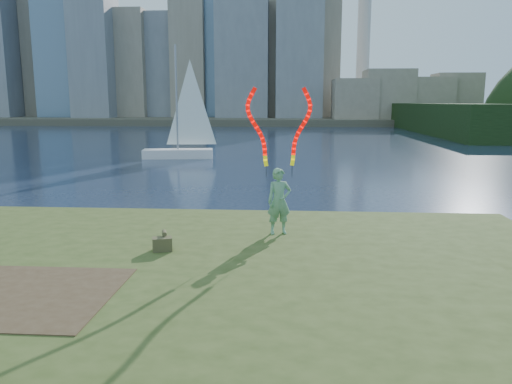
{
  "coord_description": "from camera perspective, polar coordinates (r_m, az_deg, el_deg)",
  "views": [
    {
      "loc": [
        2.54,
        -11.36,
        4.22
      ],
      "look_at": [
        1.68,
        1.0,
        1.98
      ],
      "focal_mm": 35.0,
      "sensor_mm": 36.0,
      "label": 1
    }
  ],
  "objects": [
    {
      "name": "ground",
      "position": [
        12.38,
        -8.23,
        -9.77
      ],
      "size": [
        320.0,
        320.0,
        0.0
      ],
      "primitive_type": "plane",
      "color": "#18243C",
      "rests_on": "ground"
    },
    {
      "name": "sailboat",
      "position": [
        38.37,
        -8.52,
        6.0
      ],
      "size": [
        5.62,
        2.42,
        8.42
      ],
      "rotation": [
        0.0,
        0.0,
        0.15
      ],
      "color": "white",
      "rests_on": "ground"
    },
    {
      "name": "dirt_patch",
      "position": [
        10.03,
        -24.97,
        -10.59
      ],
      "size": [
        3.2,
        3.0,
        0.02
      ],
      "primitive_type": "cube",
      "color": "#47331E",
      "rests_on": "grassy_knoll"
    },
    {
      "name": "far_shore",
      "position": [
        106.45,
        2.64,
        8.29
      ],
      "size": [
        320.0,
        40.0,
        1.2
      ],
      "primitive_type": "cube",
      "color": "#504A3A",
      "rests_on": "ground"
    },
    {
      "name": "woman_with_ribbons",
      "position": [
        12.94,
        2.67,
        1.26
      ],
      "size": [
        2.02,
        0.7,
        4.1
      ],
      "rotation": [
        0.0,
        0.0,
        0.28
      ],
      "color": "#146C27",
      "rests_on": "grassy_knoll"
    },
    {
      "name": "grassy_knoll",
      "position": [
        10.18,
        -11.04,
        -12.33
      ],
      "size": [
        20.0,
        18.0,
        0.8
      ],
      "color": "#3A4A1A",
      "rests_on": "ground"
    },
    {
      "name": "canvas_bag",
      "position": [
        11.87,
        -10.65,
        -5.78
      ],
      "size": [
        0.51,
        0.58,
        0.42
      ],
      "rotation": [
        0.0,
        0.0,
        0.3
      ],
      "color": "#434624",
      "rests_on": "grassy_knoll"
    }
  ]
}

